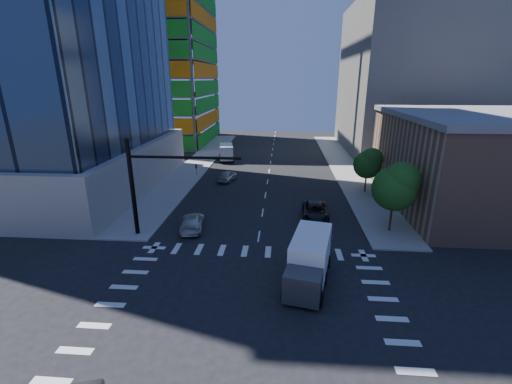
{
  "coord_description": "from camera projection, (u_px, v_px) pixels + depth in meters",
  "views": [
    {
      "loc": [
        1.99,
        -17.12,
        14.07
      ],
      "look_at": [
        0.04,
        8.0,
        5.71
      ],
      "focal_mm": 24.0,
      "sensor_mm": 36.0,
      "label": 1
    }
  ],
  "objects": [
    {
      "name": "ground",
      "position": [
        245.0,
        322.0,
        20.77
      ],
      "size": [
        160.0,
        160.0,
        0.0
      ],
      "primitive_type": "plane",
      "color": "black",
      "rests_on": "ground"
    },
    {
      "name": "road_markings",
      "position": [
        245.0,
        322.0,
        20.77
      ],
      "size": [
        20.0,
        20.0,
        0.01
      ],
      "primitive_type": "cube",
      "color": "silver",
      "rests_on": "ground"
    },
    {
      "name": "sidewalk_ne",
      "position": [
        344.0,
        166.0,
        57.68
      ],
      "size": [
        5.0,
        60.0,
        0.15
      ],
      "primitive_type": "cube",
      "color": "gray",
      "rests_on": "ground"
    },
    {
      "name": "sidewalk_nw",
      "position": [
        198.0,
        163.0,
        59.52
      ],
      "size": [
        5.0,
        60.0,
        0.15
      ],
      "primitive_type": "cube",
      "color": "gray",
      "rests_on": "ground"
    },
    {
      "name": "construction_building",
      "position": [
        148.0,
        27.0,
        73.63
      ],
      "size": [
        25.16,
        34.5,
        70.6
      ],
      "color": "slate",
      "rests_on": "ground"
    },
    {
      "name": "commercial_building",
      "position": [
        489.0,
        161.0,
        38.08
      ],
      "size": [
        20.5,
        22.5,
        10.6
      ],
      "color": "#A0765D",
      "rests_on": "ground"
    },
    {
      "name": "bg_building_ne",
      "position": [
        413.0,
        79.0,
        66.43
      ],
      "size": [
        24.0,
        30.0,
        28.0
      ],
      "primitive_type": "cube",
      "color": "#66625B",
      "rests_on": "ground"
    },
    {
      "name": "signal_mast_nw",
      "position": [
        148.0,
        179.0,
        30.66
      ],
      "size": [
        10.2,
        0.4,
        9.0
      ],
      "color": "black",
      "rests_on": "sidewalk_nw"
    },
    {
      "name": "tree_south",
      "position": [
        397.0,
        186.0,
        31.53
      ],
      "size": [
        4.16,
        4.16,
        6.82
      ],
      "color": "#382316",
      "rests_on": "sidewalk_ne"
    },
    {
      "name": "tree_north",
      "position": [
        369.0,
        163.0,
        43.08
      ],
      "size": [
        3.54,
        3.52,
        5.78
      ],
      "color": "#382316",
      "rests_on": "sidewalk_ne"
    },
    {
      "name": "car_nb_far",
      "position": [
        315.0,
        211.0,
        35.96
      ],
      "size": [
        2.82,
        5.79,
        1.59
      ],
      "primitive_type": "imported",
      "rotation": [
        0.0,
        0.0,
        -0.03
      ],
      "color": "black",
      "rests_on": "ground"
    },
    {
      "name": "car_sb_near",
      "position": [
        192.0,
        222.0,
        33.53
      ],
      "size": [
        2.8,
        5.3,
        1.46
      ],
      "primitive_type": "imported",
      "rotation": [
        0.0,
        0.0,
        3.3
      ],
      "color": "silver",
      "rests_on": "ground"
    },
    {
      "name": "car_sb_mid",
      "position": [
        228.0,
        176.0,
        49.41
      ],
      "size": [
        2.73,
        4.7,
        1.5
      ],
      "primitive_type": "imported",
      "rotation": [
        0.0,
        0.0,
        2.91
      ],
      "color": "#A3A7AA",
      "rests_on": "ground"
    },
    {
      "name": "box_truck_near",
      "position": [
        308.0,
        265.0,
        24.32
      ],
      "size": [
        3.99,
        6.78,
        3.33
      ],
      "rotation": [
        0.0,
        0.0,
        -0.21
      ],
      "color": "black",
      "rests_on": "ground"
    },
    {
      "name": "box_truck_far",
      "position": [
        226.0,
        153.0,
        61.76
      ],
      "size": [
        3.38,
        5.99,
        2.97
      ],
      "rotation": [
        0.0,
        0.0,
        3.32
      ],
      "color": "black",
      "rests_on": "ground"
    }
  ]
}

